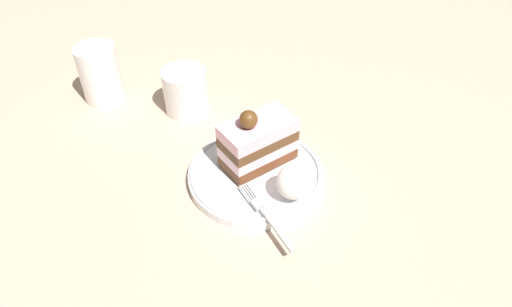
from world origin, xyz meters
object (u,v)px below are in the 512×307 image
Objects in this scene: whipped_cream_dollop at (294,182)px; fork at (264,214)px; dessert_plate at (256,174)px; drink_glass_near at (101,77)px; drink_glass_far at (186,93)px; cake_slice at (258,141)px.

fork is (0.04, 0.03, -0.02)m from whipped_cream_dollop.
dessert_plate is 4.10× the size of whipped_cream_dollop.
whipped_cream_dollop is 0.48× the size of drink_glass_near.
drink_glass_near is at bearing -17.49° from drink_glass_far.
whipped_cream_dollop is at bearing 131.01° from dessert_plate.
cake_slice reaches higher than drink_glass_far.
fork is 1.58× the size of drink_glass_far.
drink_glass_near is 1.34× the size of drink_glass_far.
whipped_cream_dollop is 0.63× the size of drink_glass_far.
whipped_cream_dollop is 0.40m from drink_glass_near.
dessert_plate is 0.09m from fork.
drink_glass_near is (0.25, -0.20, -0.01)m from cake_slice.
dessert_plate is at bearing -87.80° from fork.
fork reaches higher than dessert_plate.
dessert_plate is 1.65× the size of cake_slice.
drink_glass_near is at bearing -51.01° from fork.
drink_glass_far is (-0.14, 0.05, -0.01)m from drink_glass_near.
dessert_plate is at bearing 78.33° from cake_slice.
cake_slice reaches higher than fork.
cake_slice reaches higher than whipped_cream_dollop.
drink_glass_far is (0.15, -0.23, -0.01)m from whipped_cream_dollop.
cake_slice is 0.08m from whipped_cream_dollop.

